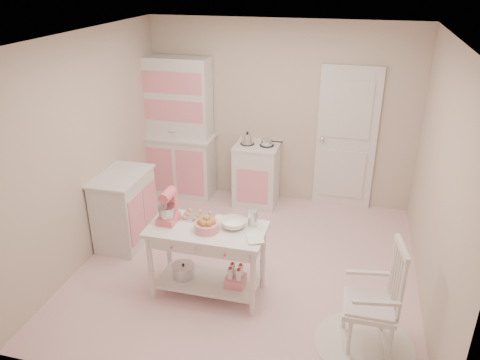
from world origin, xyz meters
The scene contains 14 objects.
room_shell centered at (0.00, 0.00, 1.65)m, with size 3.84×3.84×2.62m.
door centered at (0.95, 1.87, 1.02)m, with size 0.82×0.05×2.04m, color white.
hutch centered at (-1.46, 1.66, 1.04)m, with size 1.06×0.50×2.08m, color white.
stove centered at (-0.26, 1.61, 0.46)m, with size 0.62×0.57×0.92m, color white.
base_cabinet centered at (-1.63, 0.17, 0.46)m, with size 0.54×0.84×0.92m, color white.
lace_rug centered at (1.34, -0.95, 0.01)m, with size 0.92×0.92×0.01m, color white.
rocking_chair centered at (1.34, -0.95, 0.55)m, with size 0.48×0.72×1.10m, color white.
work_table centered at (-0.30, -0.57, 0.40)m, with size 1.20×0.60×0.80m, color white.
stand_mixer centered at (-0.72, -0.55, 0.97)m, with size 0.20×0.28×0.34m, color #EC6372.
cookie_tray centered at (-0.45, -0.39, 0.81)m, with size 0.34×0.24×0.02m, color silver.
bread_basket centered at (-0.28, -0.62, 0.85)m, with size 0.25×0.25×0.09m, color pink.
mixing_bowl centered at (-0.04, -0.49, 0.84)m, with size 0.26×0.26×0.08m, color white.
metal_pitcher centered at (0.14, -0.41, 0.89)m, with size 0.10×0.10×0.17m, color silver.
recipe_book centered at (0.15, -0.69, 0.81)m, with size 0.16×0.21×0.02m, color white.
Camera 1 is at (1.05, -4.45, 3.21)m, focal length 35.00 mm.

